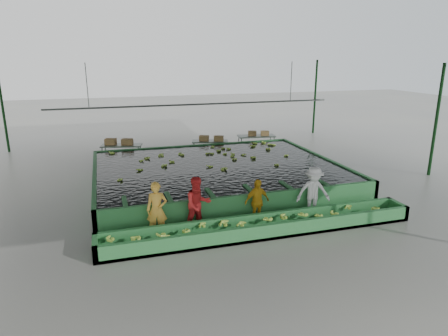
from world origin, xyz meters
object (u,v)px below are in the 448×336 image
object	(u,v)px
worker_b	(198,204)
worker_d	(313,192)
box_stack_left	(119,145)
flotation_tank	(217,174)
box_stack_right	(258,135)
packing_table_left	(122,153)
box_stack_mid	(211,141)
worker_c	(257,202)
packing_table_mid	(210,149)
worker_a	(157,210)
sorting_trough	(263,226)
packing_table_right	(256,144)

from	to	relation	value
worker_b	worker_d	bearing A→B (deg)	-8.59
worker_d	box_stack_left	bearing A→B (deg)	135.04
flotation_tank	box_stack_right	bearing A→B (deg)	52.41
packing_table_left	box_stack_mid	world-z (taller)	box_stack_mid
worker_c	packing_table_left	world-z (taller)	worker_c
worker_d	packing_table_mid	world-z (taller)	worker_d
worker_a	worker_d	distance (m)	5.25
packing_table_mid	worker_d	bearing A→B (deg)	-82.76
sorting_trough	packing_table_left	distance (m)	10.71
flotation_tank	packing_table_left	world-z (taller)	packing_table_left
box_stack_mid	box_stack_right	xyz separation A→B (m)	(2.85, 0.34, 0.07)
packing_table_mid	box_stack_right	bearing A→B (deg)	5.19
packing_table_right	box_stack_mid	bearing A→B (deg)	-172.90
sorting_trough	worker_a	distance (m)	3.27
packing_table_mid	flotation_tank	bearing A→B (deg)	-101.60
flotation_tank	worker_a	world-z (taller)	worker_a
sorting_trough	box_stack_left	distance (m)	10.83
box_stack_right	packing_table_right	bearing A→B (deg)	179.76
worker_b	packing_table_left	size ratio (longest dim) A/B	0.88
worker_c	box_stack_right	world-z (taller)	worker_c
box_stack_right	sorting_trough	bearing A→B (deg)	-110.96
flotation_tank	sorting_trough	world-z (taller)	flotation_tank
sorting_trough	worker_c	distance (m)	0.95
packing_table_left	box_stack_mid	xyz separation A→B (m)	(4.69, -0.25, 0.42)
worker_b	packing_table_right	size ratio (longest dim) A/B	0.85
sorting_trough	packing_table_mid	world-z (taller)	packing_table_mid
flotation_tank	worker_d	world-z (taller)	worker_d
worker_b	packing_table_left	distance (m)	9.45
worker_a	packing_table_mid	xyz separation A→B (m)	(4.10, 9.09, -0.42)
packing_table_right	box_stack_left	bearing A→B (deg)	-179.86
box_stack_right	packing_table_mid	bearing A→B (deg)	-174.81
worker_b	flotation_tank	bearing A→B (deg)	58.13
sorting_trough	packing_table_mid	distance (m)	9.94
packing_table_left	box_stack_right	world-z (taller)	box_stack_right
worker_a	packing_table_right	world-z (taller)	worker_a
packing_table_mid	box_stack_mid	world-z (taller)	box_stack_mid
worker_d	packing_table_left	size ratio (longest dim) A/B	0.88
worker_b	box_stack_mid	xyz separation A→B (m)	(2.89, 9.01, -0.01)
worker_a	worker_b	xyz separation A→B (m)	(1.26, 0.00, 0.03)
box_stack_right	box_stack_left	bearing A→B (deg)	-179.86
box_stack_left	box_stack_right	world-z (taller)	box_stack_right
packing_table_mid	box_stack_right	size ratio (longest dim) A/B	1.65
worker_d	box_stack_left	xyz separation A→B (m)	(-5.89, 9.33, 0.03)
worker_b	worker_d	xyz separation A→B (m)	(3.99, 0.00, 0.00)
packing_table_left	box_stack_right	xyz separation A→B (m)	(7.54, 0.09, 0.49)
worker_b	packing_table_left	world-z (taller)	worker_b
worker_a	packing_table_mid	size ratio (longest dim) A/B	0.89
worker_a	worker_b	world-z (taller)	worker_b
worker_d	packing_table_left	bearing A→B (deg)	134.75
flotation_tank	box_stack_mid	xyz separation A→B (m)	(1.04, 4.71, 0.42)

